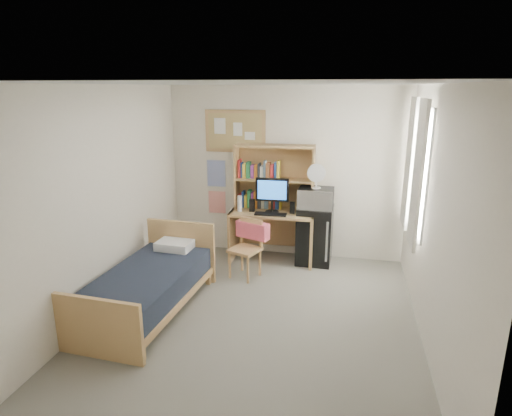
% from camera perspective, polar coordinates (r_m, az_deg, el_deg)
% --- Properties ---
extents(floor, '(3.60, 4.20, 0.02)m').
position_cam_1_polar(floor, '(5.08, -0.02, -14.65)').
color(floor, gray).
rests_on(floor, ground).
extents(ceiling, '(3.60, 4.20, 0.02)m').
position_cam_1_polar(ceiling, '(4.38, -0.03, 16.27)').
color(ceiling, silver).
rests_on(ceiling, wall_back).
extents(wall_back, '(3.60, 0.04, 2.60)m').
position_cam_1_polar(wall_back, '(6.57, 3.92, 4.66)').
color(wall_back, white).
rests_on(wall_back, floor).
extents(wall_front, '(3.60, 0.04, 2.60)m').
position_cam_1_polar(wall_front, '(2.69, -9.92, -12.51)').
color(wall_front, white).
rests_on(wall_front, floor).
extents(wall_left, '(0.04, 4.20, 2.60)m').
position_cam_1_polar(wall_left, '(5.23, -19.65, 0.89)').
color(wall_left, white).
rests_on(wall_left, floor).
extents(wall_right, '(0.04, 4.20, 2.60)m').
position_cam_1_polar(wall_right, '(4.54, 22.75, -1.62)').
color(wall_right, white).
rests_on(wall_right, floor).
extents(window_unit, '(0.10, 1.40, 1.70)m').
position_cam_1_polar(window_unit, '(5.62, 20.54, 4.92)').
color(window_unit, white).
rests_on(window_unit, wall_right).
extents(curtain_left, '(0.04, 0.55, 1.70)m').
position_cam_1_polar(curtain_left, '(5.23, 20.78, 4.14)').
color(curtain_left, silver).
rests_on(curtain_left, wall_right).
extents(curtain_right, '(0.04, 0.55, 1.70)m').
position_cam_1_polar(curtain_right, '(6.01, 19.76, 5.63)').
color(curtain_right, silver).
rests_on(curtain_right, wall_right).
extents(bulletin_board, '(0.94, 0.03, 0.64)m').
position_cam_1_polar(bulletin_board, '(6.62, -2.79, 10.19)').
color(bulletin_board, tan).
rests_on(bulletin_board, wall_back).
extents(poster_wave, '(0.30, 0.01, 0.42)m').
position_cam_1_polar(poster_wave, '(6.81, -5.31, 4.61)').
color(poster_wave, '#2942A5').
rests_on(poster_wave, wall_back).
extents(poster_japan, '(0.28, 0.01, 0.36)m').
position_cam_1_polar(poster_japan, '(6.92, -5.21, 0.79)').
color(poster_japan, red).
rests_on(poster_japan, wall_back).
extents(desk, '(1.27, 0.66, 0.78)m').
position_cam_1_polar(desk, '(6.51, 2.18, -3.72)').
color(desk, tan).
rests_on(desk, floor).
extents(desk_chair, '(0.53, 0.53, 0.82)m').
position_cam_1_polar(desk_chair, '(5.93, -1.51, -5.53)').
color(desk_chair, tan).
rests_on(desk_chair, floor).
extents(mini_fridge, '(0.52, 0.52, 0.87)m').
position_cam_1_polar(mini_fridge, '(6.48, 7.82, -3.56)').
color(mini_fridge, black).
rests_on(mini_fridge, floor).
extents(bed, '(1.03, 1.90, 0.51)m').
position_cam_1_polar(bed, '(5.26, -14.27, -10.77)').
color(bed, black).
rests_on(bed, floor).
extents(hutch, '(1.20, 0.34, 0.97)m').
position_cam_1_polar(hutch, '(6.42, 2.46, 4.11)').
color(hutch, tan).
rests_on(hutch, desk).
extents(monitor, '(0.49, 0.05, 0.52)m').
position_cam_1_polar(monitor, '(6.27, 2.16, 1.69)').
color(monitor, black).
rests_on(monitor, desk).
extents(keyboard, '(0.47, 0.16, 0.02)m').
position_cam_1_polar(keyboard, '(6.20, 1.95, -0.83)').
color(keyboard, black).
rests_on(keyboard, desk).
extents(speaker_left, '(0.08, 0.08, 0.18)m').
position_cam_1_polar(speaker_left, '(6.36, -0.53, 0.36)').
color(speaker_left, black).
rests_on(speaker_left, desk).
extents(speaker_right, '(0.07, 0.07, 0.17)m').
position_cam_1_polar(speaker_right, '(6.28, 4.86, 0.03)').
color(speaker_right, black).
rests_on(speaker_right, desk).
extents(water_bottle, '(0.07, 0.07, 0.24)m').
position_cam_1_polar(water_bottle, '(6.35, -2.19, 0.59)').
color(water_bottle, white).
rests_on(water_bottle, desk).
extents(hoodie, '(0.51, 0.31, 0.23)m').
position_cam_1_polar(hoodie, '(6.01, -0.44, -2.95)').
color(hoodie, '#FF6175').
rests_on(hoodie, desk_chair).
extents(microwave, '(0.51, 0.39, 0.29)m').
position_cam_1_polar(microwave, '(6.29, 7.99, 1.35)').
color(microwave, silver).
rests_on(microwave, mini_fridge).
extents(desk_fan, '(0.27, 0.27, 0.33)m').
position_cam_1_polar(desk_fan, '(6.22, 8.10, 4.09)').
color(desk_fan, white).
rests_on(desk_fan, microwave).
extents(pillow, '(0.47, 0.34, 0.11)m').
position_cam_1_polar(pillow, '(5.74, -10.80, -4.89)').
color(pillow, white).
rests_on(pillow, bed).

